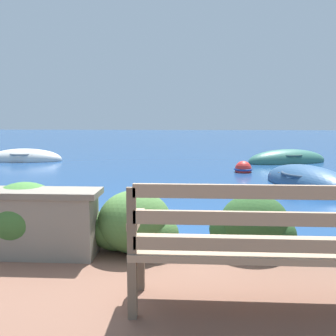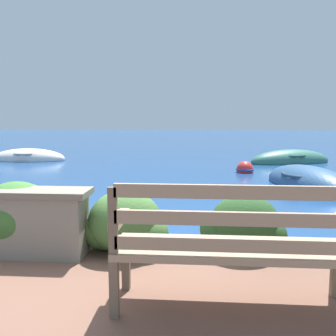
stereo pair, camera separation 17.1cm
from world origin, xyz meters
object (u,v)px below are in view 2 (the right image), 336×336
at_px(mooring_buoy, 245,169).
at_px(rowboat_far, 290,161).
at_px(rowboat_nearest, 309,184).
at_px(rowboat_outer, 28,159).
at_px(park_bench, 233,244).

bearing_deg(mooring_buoy, rowboat_far, 51.74).
bearing_deg(rowboat_nearest, rowboat_outer, 42.79).
distance_m(rowboat_nearest, rowboat_outer, 9.65).
distance_m(rowboat_far, rowboat_outer, 9.22).
height_order(park_bench, mooring_buoy, park_bench).
height_order(rowboat_nearest, mooring_buoy, rowboat_nearest).
relative_size(rowboat_nearest, mooring_buoy, 5.79).
height_order(park_bench, rowboat_outer, park_bench).
bearing_deg(rowboat_nearest, mooring_buoy, 8.67).
xyz_separation_m(park_bench, mooring_buoy, (1.11, 8.12, -0.62)).
distance_m(park_bench, rowboat_nearest, 6.44).
height_order(rowboat_far, rowboat_outer, rowboat_far).
xyz_separation_m(rowboat_nearest, rowboat_far, (0.65, 4.43, -0.00)).
height_order(rowboat_nearest, rowboat_far, rowboat_nearest).
bearing_deg(rowboat_outer, mooring_buoy, -19.19).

